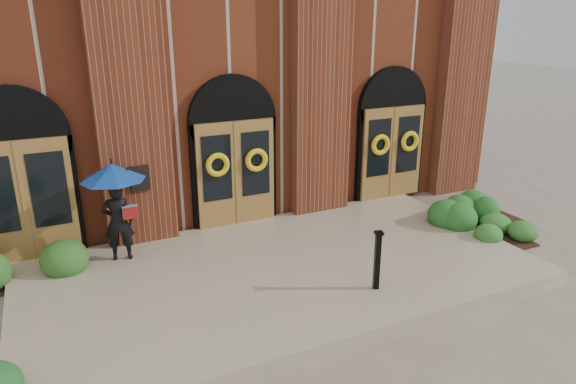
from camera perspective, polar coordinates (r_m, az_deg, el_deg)
ground at (r=10.38m, az=-0.32°, el=-9.30°), size 90.00×90.00×0.00m
landing at (r=10.47m, az=-0.67°, el=-8.59°), size 10.00×5.30×0.15m
church_building at (r=17.56m, az=-13.06°, el=13.84°), size 16.20×12.53×7.00m
man_with_umbrella at (r=10.76m, az=-18.66°, el=-0.17°), size 1.51×1.51×2.04m
metal_post at (r=9.51m, az=9.89°, el=-7.37°), size 0.19×0.19×1.13m
hedge_wall_right at (r=13.44m, az=19.20°, el=-2.03°), size 2.71×1.08×0.70m
hedge_front_right at (r=12.73m, az=22.22°, el=-4.18°), size 1.25×1.07×0.44m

